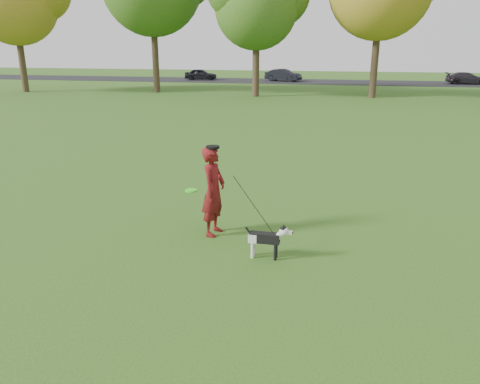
% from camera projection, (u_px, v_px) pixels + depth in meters
% --- Properties ---
extents(ground, '(120.00, 120.00, 0.00)m').
position_uv_depth(ground, '(218.00, 246.00, 8.48)').
color(ground, '#285116').
rests_on(ground, ground).
extents(road, '(120.00, 7.00, 0.02)m').
position_uv_depth(road, '(323.00, 82.00, 45.76)').
color(road, black).
rests_on(road, ground).
extents(man, '(0.49, 0.67, 1.72)m').
position_uv_depth(man, '(213.00, 191.00, 8.79)').
color(man, '#570C12').
rests_on(man, ground).
extents(dog, '(0.82, 0.16, 0.63)m').
position_uv_depth(dog, '(268.00, 237.00, 7.90)').
color(dog, black).
rests_on(dog, ground).
extents(car_left, '(3.43, 1.70, 1.12)m').
position_uv_depth(car_left, '(201.00, 74.00, 48.10)').
color(car_left, black).
rests_on(car_left, road).
extents(car_mid, '(3.81, 2.33, 1.19)m').
position_uv_depth(car_mid, '(283.00, 75.00, 46.36)').
color(car_mid, black).
rests_on(car_mid, road).
extents(car_right, '(3.68, 1.54, 1.06)m').
position_uv_depth(car_right, '(467.00, 78.00, 42.95)').
color(car_right, '#262228').
rests_on(car_right, road).
extents(man_held_items, '(1.82, 0.98, 1.31)m').
position_uv_depth(man_held_items, '(253.00, 205.00, 8.21)').
color(man_held_items, '#3DF31E').
rests_on(man_held_items, ground).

